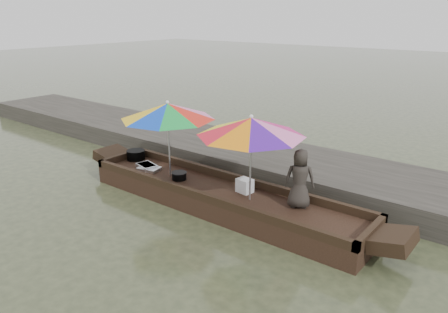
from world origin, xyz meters
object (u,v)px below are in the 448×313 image
Objects in this scene: tray_scallop at (149,169)px; umbrella_bow at (169,139)px; vendor at (300,178)px; umbrella_stern at (251,159)px; boat_hull at (221,199)px; charcoal_grill at (179,176)px; supply_bag at (245,186)px; tray_crayfish at (147,166)px; cooking_pot at (136,155)px.

tray_scallop is 0.94m from umbrella_bow.
umbrella_stern reaches higher than vendor.
vendor reaches higher than boat_hull.
charcoal_grill is 2.58m from vendor.
tray_scallop is 2.31m from supply_bag.
umbrella_stern is at bearing 0.37° from tray_crayfish.
umbrella_stern is (3.33, -0.24, 0.67)m from cooking_pot.
supply_bag is (0.39, 0.22, 0.30)m from boat_hull.
boat_hull is 1.67m from vendor.
tray_scallop reaches higher than boat_hull.
umbrella_stern reaches higher than charcoal_grill.
supply_bag is at bearing 140.63° from umbrella_stern.
cooking_pot is 0.69m from tray_crayfish.
tray_crayfish is 0.24× the size of umbrella_bow.
tray_crayfish is at bearing -178.58° from umbrella_bow.
charcoal_grill is (-1.02, -0.06, 0.24)m from boat_hull.
cooking_pot is at bearing 158.31° from tray_scallop.
tray_crayfish is 1.62× the size of supply_bag.
tray_scallop is 1.62× the size of supply_bag.
cooking_pot is 0.22× the size of umbrella_bow.
tray_crayfish is (0.64, -0.26, -0.06)m from cooking_pot.
supply_bag reaches higher than charcoal_grill.
vendor reaches higher than tray_crayfish.
cooking_pot is at bearing 174.80° from boat_hull.
charcoal_grill is at bearing -10.60° from umbrella_bow.
tray_crayfish is at bearing 160.60° from tray_scallop.
umbrella_stern is at bearing 0.00° from boat_hull.
boat_hull is at bearing 1.84° from tray_scallop.
cooking_pot is 1.51m from umbrella_bow.
tray_crayfish is 1.56× the size of charcoal_grill.
tray_crayfish is at bearing 177.69° from charcoal_grill.
cooking_pot is 0.39× the size of vendor.
umbrella_bow reaches higher than tray_crayfish.
charcoal_grill is at bearing -168.79° from supply_bag.
umbrella_bow reaches higher than boat_hull.
umbrella_stern is (0.27, -0.22, 0.65)m from supply_bag.
tray_crayfish is at bearing -174.34° from supply_bag.
tray_crayfish reaches higher than boat_hull.
boat_hull is 2.69m from cooking_pot.
charcoal_grill is at bearing 0.21° from tray_scallop.
boat_hull is at bearing 0.49° from tray_crayfish.
cooking_pot is 3.40m from umbrella_stern.
charcoal_grill is at bearing -178.04° from umbrella_stern.
supply_bag is at bearing 29.46° from boat_hull.
supply_bag reaches higher than tray_crayfish.
supply_bag is 0.27× the size of vendor.
boat_hull is at bearing 3.24° from charcoal_grill.
umbrella_stern is (2.56, 0.06, 0.74)m from tray_scallop.
charcoal_grill is 1.83m from umbrella_stern.
tray_scallop is at bearing -19.40° from tray_crayfish.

